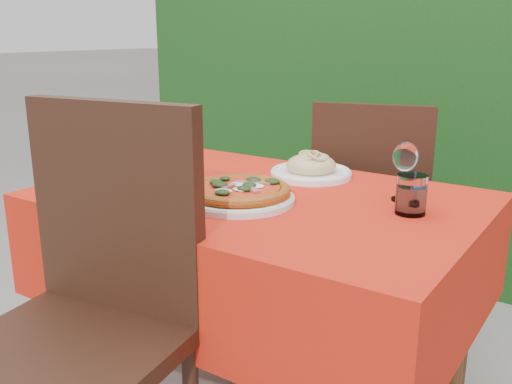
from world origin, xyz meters
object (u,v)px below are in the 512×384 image
Objects in this scene: water_glass at (411,196)px; chair_far at (372,207)px; pizza_plate at (239,193)px; pasta_plate at (311,169)px; chair_near at (89,299)px; fork at (177,182)px; wine_glass at (405,159)px.

chair_far is at bearing 120.25° from water_glass.
chair_far is 0.80m from pizza_plate.
pasta_plate is 0.46m from water_glass.
chair_near is at bearing 65.77° from chair_far.
pizza_plate is (-0.09, -0.77, 0.22)m from chair_far.
chair_far is 0.82m from fork.
pizza_plate is 0.37m from pasta_plate.
wine_glass is (0.29, -0.49, 0.32)m from chair_far.
pasta_plate is at bearing 86.08° from pizza_plate.
pizza_plate is at bearing -143.55° from wine_glass.
chair_near reaches higher than pasta_plate.
water_glass is (0.41, -0.20, 0.02)m from pasta_plate.
wine_glass reaches higher than fork.
pizza_plate is (0.11, 0.46, 0.17)m from chair_near.
pasta_plate is at bearing 164.55° from wine_glass.
pasta_plate reaches higher than fork.
chair_far is at bearing 56.15° from fork.
fork is (-0.37, -0.71, 0.20)m from chair_far.
chair_far is at bearing 120.46° from wine_glass.
pizza_plate is 3.32× the size of water_glass.
pizza_plate is 2.03× the size of wine_glass.
chair_far is at bearing 72.39° from chair_near.
chair_near reaches higher than water_glass.
chair_near is 0.57m from fork.
pasta_plate is at bearing 153.49° from water_glass.
pasta_plate is at bearing 38.87° from fork.
pizza_plate is at bearing -93.92° from pasta_plate.
water_glass is 0.73m from fork.
chair_near is 10.04× the size of water_glass.
water_glass reaches higher than pizza_plate.
water_glass is at bearing 2.36° from fork.
fork is (-0.31, -0.31, -0.02)m from pasta_plate.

